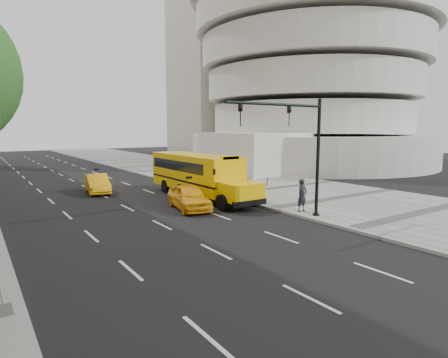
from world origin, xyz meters
TOP-DOWN VIEW (x-y plane):
  - ground at (0.00, 0.00)m, footprint 140.00×140.00m
  - sidewalk_museum at (12.00, 0.00)m, footprint 12.00×140.00m
  - curb_museum at (6.00, 0.00)m, footprint 0.30×140.00m
  - guggenheim at (29.37, 18.51)m, footprint 33.20×42.20m
  - school_bus at (4.50, 0.88)m, footprint 2.96×11.56m
  - taxi_near at (2.00, -2.44)m, footprint 2.53×4.62m
  - taxi_far at (-0.97, 6.50)m, footprint 2.07×4.41m
  - pedestrian at (6.66, -7.26)m, footprint 0.70×0.48m
  - traffic_signal at (5.19, -8.37)m, footprint 6.18×0.36m

SIDE VIEW (x-z plane):
  - ground at x=0.00m, z-range 0.00..0.00m
  - sidewalk_museum at x=12.00m, z-range 0.00..0.15m
  - curb_museum at x=6.00m, z-range 0.00..0.15m
  - taxi_far at x=-0.97m, z-range 0.00..1.40m
  - taxi_near at x=2.00m, z-range 0.00..1.49m
  - pedestrian at x=6.66m, z-range 0.15..2.02m
  - school_bus at x=4.50m, z-range 0.17..3.36m
  - traffic_signal at x=5.19m, z-range 0.89..7.29m
  - guggenheim at x=29.37m, z-range -3.92..31.08m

